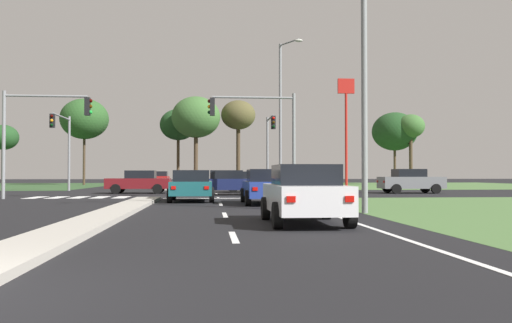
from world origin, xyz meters
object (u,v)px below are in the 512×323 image
(car_maroon_second, at_px, (139,182))
(treeline_seventh, at_px, (411,127))
(treeline_third, at_px, (178,125))
(car_navy_eighth, at_px, (224,182))
(traffic_signal_far_right, at_px, (270,139))
(traffic_signal_near_right, at_px, (263,125))
(treeline_near, at_px, (3,138))
(car_grey_near, at_px, (411,181))
(car_teal_third, at_px, (192,185))
(treeline_second, at_px, (84,119))
(car_blue_seventh, at_px, (267,186))
(car_red_fifth, at_px, (160,178))
(car_beige_fourth, at_px, (254,182))
(treeline_fifth, at_px, (238,116))
(treeline_fourth, at_px, (196,118))
(traffic_signal_near_left, at_px, (37,125))
(treeline_sixth, at_px, (395,132))
(street_lamp_second, at_px, (282,110))
(car_white_sixth, at_px, (304,194))
(traffic_signal_far_left, at_px, (63,138))
(street_lamp_near, at_px, (362,37))
(fastfood_pole_sign, at_px, (346,108))

(car_maroon_second, xyz_separation_m, treeline_seventh, (28.55, 25.82, 6.06))
(treeline_third, bearing_deg, treeline_seventh, -3.08)
(car_navy_eighth, relative_size, traffic_signal_far_right, 0.75)
(traffic_signal_near_right, xyz_separation_m, treeline_near, (-26.27, 34.93, 1.49))
(car_grey_near, bearing_deg, traffic_signal_near_right, -60.02)
(car_teal_third, xyz_separation_m, treeline_second, (-13.77, 39.20, 6.99))
(car_blue_seventh, bearing_deg, treeline_second, 112.20)
(car_blue_seventh, bearing_deg, car_red_fifth, 101.94)
(car_beige_fourth, height_order, traffic_signal_far_right, traffic_signal_far_right)
(treeline_fifth, bearing_deg, treeline_fourth, -160.87)
(traffic_signal_near_left, relative_size, treeline_sixth, 0.64)
(street_lamp_second, bearing_deg, car_white_sixth, -96.42)
(traffic_signal_near_left, relative_size, treeline_fifth, 0.58)
(car_beige_fourth, height_order, treeline_fifth, treeline_fifth)
(treeline_near, relative_size, treeline_second, 0.68)
(car_blue_seventh, bearing_deg, car_navy_eighth, 98.54)
(car_maroon_second, relative_size, car_teal_third, 0.96)
(treeline_near, bearing_deg, traffic_signal_far_left, -61.43)
(car_white_sixth, relative_size, traffic_signal_far_right, 0.72)
(traffic_signal_near_left, height_order, treeline_fourth, treeline_fourth)
(traffic_signal_near_left, bearing_deg, car_red_fifth, 83.18)
(street_lamp_second, bearing_deg, treeline_second, 126.53)
(traffic_signal_far_right, bearing_deg, traffic_signal_near_left, -139.12)
(car_navy_eighth, relative_size, treeline_sixth, 0.49)
(car_red_fifth, relative_size, car_white_sixth, 1.00)
(street_lamp_near, bearing_deg, fastfood_pole_sign, 76.24)
(car_grey_near, xyz_separation_m, treeline_near, (-36.84, 28.84, 4.58))
(fastfood_pole_sign, xyz_separation_m, treeline_seventh, (9.15, 5.13, -1.61))
(car_blue_seventh, xyz_separation_m, traffic_signal_far_left, (-13.08, 17.34, 3.15))
(street_lamp_near, xyz_separation_m, treeline_seventh, (18.91, 44.99, 1.04))
(treeline_third, height_order, treeline_fifth, treeline_fifth)
(car_navy_eighth, xyz_separation_m, traffic_signal_far_right, (3.65, 7.44, 3.15))
(car_white_sixth, xyz_separation_m, car_navy_eighth, (-1.52, 19.43, -0.01))
(street_lamp_near, bearing_deg, traffic_signal_far_right, 91.04)
(car_beige_fourth, bearing_deg, treeline_sixth, -36.66)
(treeline_sixth, bearing_deg, traffic_signal_near_right, -119.33)
(car_maroon_second, xyz_separation_m, car_white_sixth, (7.09, -22.61, 0.00))
(car_maroon_second, xyz_separation_m, traffic_signal_near_right, (7.51, -7.48, 3.13))
(street_lamp_second, bearing_deg, street_lamp_near, -90.49)
(car_red_fifth, relative_size, treeline_sixth, 0.47)
(traffic_signal_far_left, relative_size, treeline_near, 0.82)
(fastfood_pole_sign, bearing_deg, car_grey_near, -93.43)
(traffic_signal_near_left, height_order, street_lamp_near, street_lamp_near)
(treeline_second, distance_m, treeline_sixth, 37.22)
(car_red_fifth, height_order, treeline_fifth, treeline_fifth)
(traffic_signal_far_right, distance_m, treeline_sixth, 29.61)
(car_maroon_second, bearing_deg, treeline_sixth, -44.59)
(car_maroon_second, bearing_deg, traffic_signal_near_right, -134.88)
(car_grey_near, height_order, treeline_near, treeline_near)
(treeline_near, bearing_deg, treeline_sixth, 0.21)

